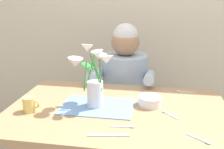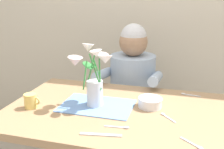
% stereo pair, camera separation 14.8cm
% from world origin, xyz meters
% --- Properties ---
extents(wood_panel_backdrop, '(4.00, 0.10, 2.50)m').
position_xyz_m(wood_panel_backdrop, '(0.00, 1.05, 1.25)').
color(wood_panel_backdrop, beige).
rests_on(wood_panel_backdrop, ground_plane).
extents(dining_table, '(1.20, 0.80, 0.74)m').
position_xyz_m(dining_table, '(0.00, 0.00, 0.64)').
color(dining_table, '#9E7A56').
rests_on(dining_table, ground_plane).
extents(seated_person, '(0.45, 0.47, 1.14)m').
position_xyz_m(seated_person, '(-0.04, 0.62, 0.56)').
color(seated_person, '#4C4C56').
rests_on(seated_person, ground_plane).
extents(striped_placemat, '(0.40, 0.28, 0.00)m').
position_xyz_m(striped_placemat, '(-0.11, 0.01, 0.74)').
color(striped_placemat, '#6B93D1').
rests_on(striped_placemat, dining_table).
extents(flower_vase, '(0.26, 0.24, 0.35)m').
position_xyz_m(flower_vase, '(-0.13, 0.02, 0.92)').
color(flower_vase, silver).
rests_on(flower_vase, dining_table).
extents(ceramic_bowl, '(0.14, 0.14, 0.06)m').
position_xyz_m(ceramic_bowl, '(0.17, 0.08, 0.77)').
color(ceramic_bowl, white).
rests_on(ceramic_bowl, dining_table).
extents(dinner_knife, '(0.19, 0.05, 0.00)m').
position_xyz_m(dinner_knife, '(0.01, -0.29, 0.74)').
color(dinner_knife, silver).
rests_on(dinner_knife, dining_table).
extents(coffee_cup, '(0.09, 0.07, 0.08)m').
position_xyz_m(coffee_cup, '(-0.46, -0.11, 0.78)').
color(coffee_cup, '#E5C666').
rests_on(coffee_cup, dining_table).
extents(spoon_0, '(0.09, 0.10, 0.01)m').
position_xyz_m(spoon_0, '(0.27, -0.02, 0.74)').
color(spoon_0, silver).
rests_on(spoon_0, dining_table).
extents(spoon_1, '(0.12, 0.03, 0.01)m').
position_xyz_m(spoon_1, '(0.08, -0.20, 0.74)').
color(spoon_1, silver).
rests_on(spoon_1, dining_table).
extents(spoon_2, '(0.12, 0.03, 0.01)m').
position_xyz_m(spoon_2, '(0.37, 0.33, 0.74)').
color(spoon_2, silver).
rests_on(spoon_2, dining_table).
extents(spoon_3, '(0.10, 0.09, 0.01)m').
position_xyz_m(spoon_3, '(0.41, -0.26, 0.74)').
color(spoon_3, silver).
rests_on(spoon_3, dining_table).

